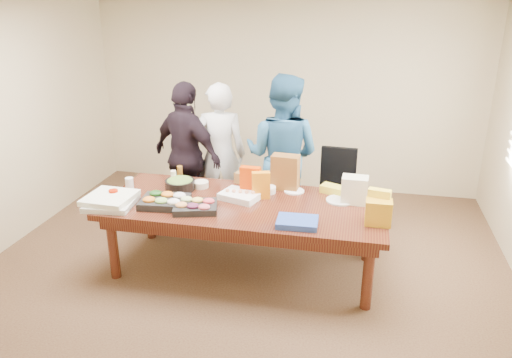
% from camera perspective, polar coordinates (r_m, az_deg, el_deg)
% --- Properties ---
extents(floor, '(5.50, 5.00, 0.02)m').
position_cam_1_polar(floor, '(5.34, -1.26, -10.26)').
color(floor, '#47301E').
rests_on(floor, ground).
extents(wall_back, '(5.50, 0.04, 2.70)m').
position_cam_1_polar(wall_back, '(7.16, 3.36, 9.55)').
color(wall_back, beige).
rests_on(wall_back, floor).
extents(wall_front, '(5.50, 0.04, 2.70)m').
position_cam_1_polar(wall_front, '(2.62, -14.58, -12.05)').
color(wall_front, beige).
rests_on(wall_front, floor).
extents(conference_table, '(2.80, 1.20, 0.75)m').
position_cam_1_polar(conference_table, '(5.15, -1.30, -6.59)').
color(conference_table, '#4C1C0F').
rests_on(conference_table, floor).
extents(office_chair, '(0.54, 0.54, 1.00)m').
position_cam_1_polar(office_chair, '(5.84, 9.18, -2.08)').
color(office_chair, black).
rests_on(office_chair, floor).
extents(person_center, '(0.73, 0.58, 1.77)m').
position_cam_1_polar(person_center, '(6.03, -4.18, 2.77)').
color(person_center, silver).
rests_on(person_center, floor).
extents(person_right, '(1.05, 0.89, 1.90)m').
position_cam_1_polar(person_right, '(5.77, 3.01, 2.68)').
color(person_right, '#275A83').
rests_on(person_right, floor).
extents(person_left, '(1.13, 0.86, 1.78)m').
position_cam_1_polar(person_left, '(6.01, -7.90, 2.66)').
color(person_left, black).
rests_on(person_left, floor).
extents(veggie_tray, '(0.50, 0.41, 0.07)m').
position_cam_1_polar(veggie_tray, '(5.00, -10.46, -2.60)').
color(veggie_tray, black).
rests_on(veggie_tray, conference_table).
extents(fruit_tray, '(0.49, 0.42, 0.06)m').
position_cam_1_polar(fruit_tray, '(4.85, -6.99, -3.22)').
color(fruit_tray, black).
rests_on(fruit_tray, conference_table).
extents(sheet_cake, '(0.45, 0.39, 0.07)m').
position_cam_1_polar(sheet_cake, '(5.07, -1.83, -1.93)').
color(sheet_cake, white).
rests_on(sheet_cake, conference_table).
extents(salad_bowl, '(0.41, 0.41, 0.10)m').
position_cam_1_polar(salad_bowl, '(5.37, -8.73, -0.65)').
color(salad_bowl, black).
rests_on(salad_bowl, conference_table).
extents(chip_bag_blue, '(0.38, 0.29, 0.06)m').
position_cam_1_polar(chip_bag_blue, '(4.53, 4.77, -4.96)').
color(chip_bag_blue, '#2746A3').
rests_on(chip_bag_blue, conference_table).
extents(chip_bag_red, '(0.21, 0.09, 0.30)m').
position_cam_1_polar(chip_bag_red, '(5.13, -0.66, -0.22)').
color(chip_bag_red, '#D43800').
rests_on(chip_bag_red, conference_table).
extents(chip_bag_yellow, '(0.22, 0.12, 0.30)m').
position_cam_1_polar(chip_bag_yellow, '(4.70, 13.92, -2.90)').
color(chip_bag_yellow, yellow).
rests_on(chip_bag_yellow, conference_table).
extents(chip_bag_orange, '(0.20, 0.13, 0.28)m').
position_cam_1_polar(chip_bag_orange, '(5.05, 0.57, -0.72)').
color(chip_bag_orange, orange).
rests_on(chip_bag_orange, conference_table).
extents(mayo_jar, '(0.11, 0.11, 0.15)m').
position_cam_1_polar(mayo_jar, '(5.38, -0.70, -0.11)').
color(mayo_jar, white).
rests_on(mayo_jar, conference_table).
extents(mustard_bottle, '(0.07, 0.07, 0.17)m').
position_cam_1_polar(mustard_bottle, '(5.34, 1.37, -0.13)').
color(mustard_bottle, yellow).
rests_on(mustard_bottle, conference_table).
extents(dressing_bottle, '(0.07, 0.07, 0.19)m').
position_cam_1_polar(dressing_bottle, '(5.56, -8.73, 0.56)').
color(dressing_bottle, brown).
rests_on(dressing_bottle, conference_table).
extents(ranch_bottle, '(0.08, 0.08, 0.19)m').
position_cam_1_polar(ranch_bottle, '(5.43, -9.44, 0.02)').
color(ranch_bottle, '#F1E4CF').
rests_on(ranch_bottle, conference_table).
extents(banana_bunch, '(0.28, 0.22, 0.08)m').
position_cam_1_polar(banana_bunch, '(5.27, 8.83, -1.18)').
color(banana_bunch, yellow).
rests_on(banana_bunch, conference_table).
extents(bread_loaf, '(0.33, 0.23, 0.12)m').
position_cam_1_polar(bread_loaf, '(5.45, -0.88, 0.03)').
color(bread_loaf, olive).
rests_on(bread_loaf, conference_table).
extents(kraft_bag, '(0.30, 0.19, 0.38)m').
position_cam_1_polar(kraft_bag, '(5.28, 3.39, 0.79)').
color(kraft_bag, brown).
rests_on(kraft_bag, conference_table).
extents(red_cup, '(0.11, 0.11, 0.12)m').
position_cam_1_polar(red_cup, '(5.20, -16.04, -1.85)').
color(red_cup, '#AD1800').
rests_on(red_cup, conference_table).
extents(clear_cup_a, '(0.09, 0.09, 0.10)m').
position_cam_1_polar(clear_cup_a, '(5.29, -15.51, -1.55)').
color(clear_cup_a, white).
rests_on(clear_cup_a, conference_table).
extents(clear_cup_b, '(0.10, 0.10, 0.12)m').
position_cam_1_polar(clear_cup_b, '(5.49, -14.35, -0.48)').
color(clear_cup_b, white).
rests_on(clear_cup_b, conference_table).
extents(pizza_box_lower, '(0.49, 0.49, 0.05)m').
position_cam_1_polar(pizza_box_lower, '(5.12, -16.30, -2.67)').
color(pizza_box_lower, silver).
rests_on(pizza_box_lower, conference_table).
extents(pizza_box_upper, '(0.47, 0.47, 0.05)m').
position_cam_1_polar(pizza_box_upper, '(5.12, -16.46, -2.08)').
color(pizza_box_upper, white).
rests_on(pizza_box_upper, pizza_box_lower).
extents(plate_a, '(0.32, 0.32, 0.02)m').
position_cam_1_polar(plate_a, '(5.10, 9.63, -2.44)').
color(plate_a, silver).
rests_on(plate_a, conference_table).
extents(plate_b, '(0.24, 0.24, 0.01)m').
position_cam_1_polar(plate_b, '(5.27, 4.40, -1.38)').
color(plate_b, white).
rests_on(plate_b, conference_table).
extents(dip_bowl_a, '(0.19, 0.19, 0.07)m').
position_cam_1_polar(dip_bowl_a, '(5.23, 1.40, -1.22)').
color(dip_bowl_a, white).
rests_on(dip_bowl_a, conference_table).
extents(dip_bowl_b, '(0.19, 0.19, 0.07)m').
position_cam_1_polar(dip_bowl_b, '(5.40, -6.36, -0.62)').
color(dip_bowl_b, '#ECE0C6').
rests_on(dip_bowl_b, conference_table).
extents(grocery_bag_white, '(0.26, 0.19, 0.27)m').
position_cam_1_polar(grocery_bag_white, '(5.04, 11.26, -1.23)').
color(grocery_bag_white, beige).
rests_on(grocery_bag_white, conference_table).
extents(grocery_bag_yellow, '(0.23, 0.16, 0.23)m').
position_cam_1_polar(grocery_bag_yellow, '(4.63, 13.90, -3.75)').
color(grocery_bag_yellow, gold).
rests_on(grocery_bag_yellow, conference_table).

